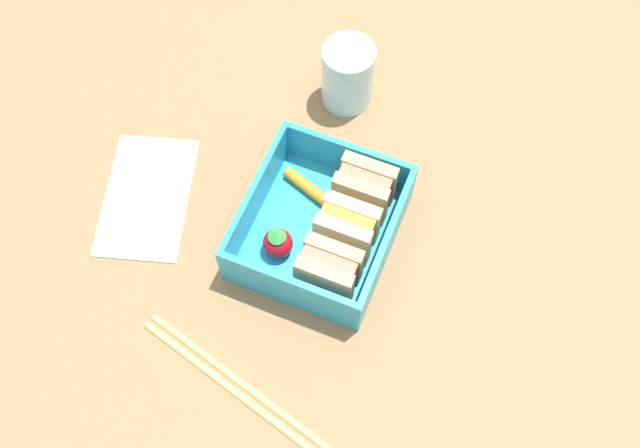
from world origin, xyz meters
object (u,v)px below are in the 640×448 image
object	(u,v)px
carrot_stick_far_left	(306,186)
strawberry_far_left	(278,242)
sandwich_center	(329,270)
sandwich_left	(364,189)
sandwich_center_left	(347,228)
chopstick_pair	(238,387)
folded_napkin	(147,196)
drinking_glass	(348,75)

from	to	relation	value
carrot_stick_far_left	strawberry_far_left	world-z (taller)	strawberry_far_left
sandwich_center	strawberry_far_left	world-z (taller)	sandwich_center
carrot_stick_far_left	sandwich_left	bearing A→B (deg)	97.65
sandwich_center_left	sandwich_left	bearing A→B (deg)	180.00
chopstick_pair	folded_napkin	xyz separation A→B (cm)	(-14.03, -16.69, -0.15)
sandwich_center_left	carrot_stick_far_left	bearing A→B (deg)	-123.52
sandwich_center_left	chopstick_pair	distance (cm)	17.35
sandwich_center	carrot_stick_far_left	world-z (taller)	sandwich_center
chopstick_pair	drinking_glass	distance (cm)	33.44
chopstick_pair	folded_napkin	world-z (taller)	chopstick_pair
sandwich_left	folded_napkin	size ratio (longest dim) A/B	0.39
strawberry_far_left	sandwich_center	bearing A→B (deg)	77.70
chopstick_pair	sandwich_left	bearing A→B (deg)	169.76
drinking_glass	sandwich_center_left	bearing A→B (deg)	20.89
sandwich_center_left	carrot_stick_far_left	distance (cm)	7.12
sandwich_left	carrot_stick_far_left	size ratio (longest dim) A/B	1.04
sandwich_left	carrot_stick_far_left	xyz separation A→B (cm)	(0.76, -5.68, -2.07)
strawberry_far_left	chopstick_pair	world-z (taller)	strawberry_far_left
folded_napkin	sandwich_center_left	bearing A→B (deg)	97.01
sandwich_left	strawberry_far_left	size ratio (longest dim) A/B	1.56
sandwich_center_left	sandwich_center	bearing A→B (deg)	0.00
sandwich_center	chopstick_pair	size ratio (longest dim) A/B	0.26
carrot_stick_far_left	strawberry_far_left	bearing A→B (deg)	0.41
sandwich_center	chopstick_pair	world-z (taller)	sandwich_center
sandwich_center	chopstick_pair	distance (cm)	13.10
sandwich_center_left	drinking_glass	world-z (taller)	drinking_glass
sandwich_center_left	folded_napkin	world-z (taller)	sandwich_center_left
sandwich_center	drinking_glass	bearing A→B (deg)	-163.30
carrot_stick_far_left	sandwich_center	bearing A→B (deg)	34.43
folded_napkin	chopstick_pair	bearing A→B (deg)	49.94
folded_napkin	sandwich_center	bearing A→B (deg)	84.42
chopstick_pair	drinking_glass	bearing A→B (deg)	-175.63
sandwich_left	chopstick_pair	distance (cm)	21.71
sandwich_left	chopstick_pair	xyz separation A→B (cm)	(21.08, -3.81, -3.52)
strawberry_far_left	folded_napkin	distance (cm)	15.11
sandwich_center	drinking_glass	size ratio (longest dim) A/B	0.73
chopstick_pair	folded_napkin	size ratio (longest dim) A/B	1.50
drinking_glass	folded_napkin	xyz separation A→B (cm)	(19.14, -14.15, -3.51)
sandwich_left	carrot_stick_far_left	distance (cm)	6.09
carrot_stick_far_left	drinking_glass	size ratio (longest dim) A/B	0.70
sandwich_left	sandwich_center_left	size ratio (longest dim) A/B	1.00
sandwich_center_left	drinking_glass	distance (cm)	17.79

